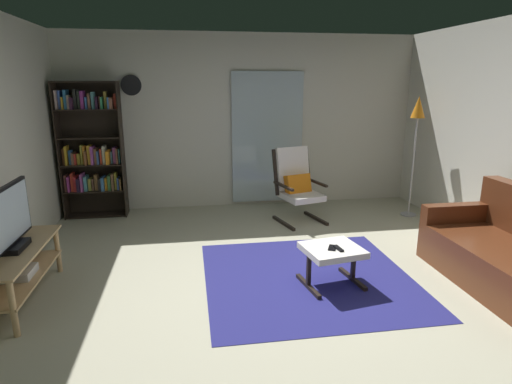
# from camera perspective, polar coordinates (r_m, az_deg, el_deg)

# --- Properties ---
(ground_plane) EXTENTS (7.02, 7.02, 0.00)m
(ground_plane) POSITION_cam_1_polar(r_m,az_deg,el_deg) (4.15, 3.54, -12.66)
(ground_plane) COLOR #B6B298
(wall_back) EXTENTS (5.60, 0.06, 2.60)m
(wall_back) POSITION_cam_1_polar(r_m,az_deg,el_deg) (6.58, -1.81, 9.40)
(wall_back) COLOR silver
(wall_back) RESTS_ON ground
(glass_door_panel) EXTENTS (1.10, 0.01, 2.00)m
(glass_door_panel) POSITION_cam_1_polar(r_m,az_deg,el_deg) (6.60, 1.55, 7.23)
(glass_door_panel) COLOR silver
(area_rug) EXTENTS (2.04, 2.01, 0.01)m
(area_rug) POSITION_cam_1_polar(r_m,az_deg,el_deg) (4.36, 7.00, -11.31)
(area_rug) COLOR navy
(area_rug) RESTS_ON ground
(tv_stand) EXTENTS (0.45, 1.27, 0.49)m
(tv_stand) POSITION_cam_1_polar(r_m,az_deg,el_deg) (4.33, -29.57, -8.77)
(tv_stand) COLOR tan
(tv_stand) RESTS_ON ground
(television) EXTENTS (0.20, 0.86, 0.56)m
(television) POSITION_cam_1_polar(r_m,az_deg,el_deg) (4.19, -30.28, -3.33)
(television) COLOR black
(television) RESTS_ON tv_stand
(bookshelf_near_tv) EXTENTS (0.85, 0.30, 1.91)m
(bookshelf_near_tv) POSITION_cam_1_polar(r_m,az_deg,el_deg) (6.44, -21.23, 5.29)
(bookshelf_near_tv) COLOR black
(bookshelf_near_tv) RESTS_ON ground
(lounge_armchair) EXTENTS (0.71, 0.77, 1.02)m
(lounge_armchair) POSITION_cam_1_polar(r_m,az_deg,el_deg) (5.91, 5.53, 1.20)
(lounge_armchair) COLOR black
(lounge_armchair) RESTS_ON ground
(ottoman) EXTENTS (0.59, 0.56, 0.39)m
(ottoman) POSITION_cam_1_polar(r_m,az_deg,el_deg) (4.13, 10.20, -8.17)
(ottoman) COLOR white
(ottoman) RESTS_ON ground
(tv_remote) EXTENTS (0.06, 0.15, 0.02)m
(tv_remote) POSITION_cam_1_polar(r_m,az_deg,el_deg) (4.06, 11.03, -7.45)
(tv_remote) COLOR black
(tv_remote) RESTS_ON ottoman
(cell_phone) EXTENTS (0.12, 0.16, 0.01)m
(cell_phone) POSITION_cam_1_polar(r_m,az_deg,el_deg) (4.07, 10.21, -7.38)
(cell_phone) COLOR black
(cell_phone) RESTS_ON ottoman
(floor_lamp_by_shelf) EXTENTS (0.22, 0.22, 1.71)m
(floor_lamp_by_shelf) POSITION_cam_1_polar(r_m,az_deg,el_deg) (6.37, 20.87, 9.11)
(floor_lamp_by_shelf) COLOR #A5A5AD
(floor_lamp_by_shelf) RESTS_ON ground
(wall_clock) EXTENTS (0.29, 0.03, 0.29)m
(wall_clock) POSITION_cam_1_polar(r_m,az_deg,el_deg) (6.47, -16.45, 13.62)
(wall_clock) COLOR silver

